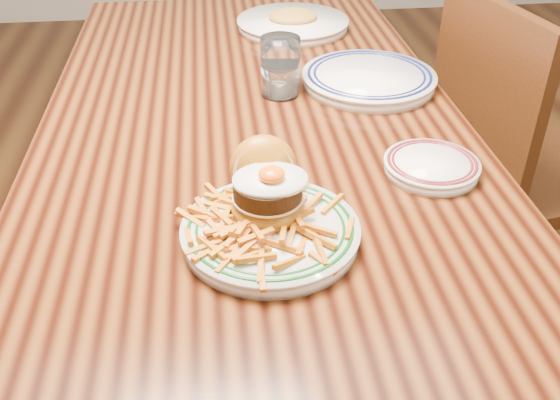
{
  "coord_description": "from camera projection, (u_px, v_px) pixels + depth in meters",
  "views": [
    {
      "loc": [
        -0.08,
        -1.16,
        1.32
      ],
      "look_at": [
        0.01,
        -0.43,
        0.82
      ],
      "focal_mm": 40.0,
      "sensor_mm": 36.0,
      "label": 1
    }
  ],
  "objects": [
    {
      "name": "main_plate",
      "position": [
        269.0,
        215.0,
        0.92
      ],
      "size": [
        0.26,
        0.27,
        0.13
      ],
      "rotation": [
        0.0,
        0.0,
        0.01
      ],
      "color": "silver",
      "rests_on": "table"
    },
    {
      "name": "water_glass",
      "position": [
        280.0,
        70.0,
        1.32
      ],
      "size": [
        0.08,
        0.08,
        0.13
      ],
      "color": "white",
      "rests_on": "table"
    },
    {
      "name": "chair_right",
      "position": [
        510.0,
        161.0,
        1.63
      ],
      "size": [
        0.49,
        0.49,
        0.91
      ],
      "rotation": [
        0.0,
        0.0,
        3.32
      ],
      "color": "#411F0D",
      "rests_on": "floor"
    },
    {
      "name": "far_plate",
      "position": [
        293.0,
        23.0,
        1.69
      ],
      "size": [
        0.3,
        0.3,
        0.05
      ],
      "rotation": [
        0.0,
        0.0,
        -0.43
      ],
      "color": "silver",
      "rests_on": "table"
    },
    {
      "name": "table",
      "position": [
        254.0,
        149.0,
        1.33
      ],
      "size": [
        0.85,
        1.6,
        0.75
      ],
      "color": "black",
      "rests_on": "floor"
    },
    {
      "name": "floor",
      "position": [
        259.0,
        360.0,
        1.7
      ],
      "size": [
        6.0,
        6.0,
        0.0
      ],
      "primitive_type": "plane",
      "color": "black",
      "rests_on": "ground"
    },
    {
      "name": "side_plate",
      "position": [
        432.0,
        165.0,
        1.08
      ],
      "size": [
        0.16,
        0.17,
        0.03
      ],
      "rotation": [
        0.0,
        0.0,
        -0.16
      ],
      "color": "silver",
      "rests_on": "table"
    },
    {
      "name": "rear_plate",
      "position": [
        369.0,
        78.0,
        1.38
      ],
      "size": [
        0.3,
        0.3,
        0.03
      ],
      "rotation": [
        0.0,
        0.0,
        0.2
      ],
      "color": "silver",
      "rests_on": "table"
    }
  ]
}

